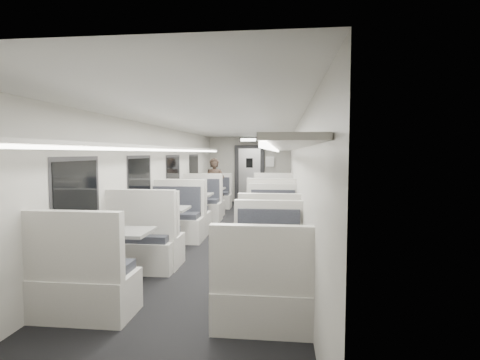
% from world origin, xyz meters
% --- Properties ---
extents(room, '(3.24, 12.24, 2.64)m').
position_xyz_m(room, '(0.00, 0.00, 1.20)').
color(room, black).
rests_on(room, ground).
extents(booth_left_a, '(1.05, 2.12, 1.14)m').
position_xyz_m(booth_left_a, '(-1.00, 3.51, 0.38)').
color(booth_left_a, beige).
rests_on(booth_left_a, room).
extents(booth_left_b, '(1.15, 2.34, 1.25)m').
position_xyz_m(booth_left_b, '(-1.00, 1.13, 0.42)').
color(booth_left_b, beige).
rests_on(booth_left_b, room).
extents(booth_left_c, '(1.16, 2.35, 1.26)m').
position_xyz_m(booth_left_c, '(-1.00, -1.25, 0.42)').
color(booth_left_c, beige).
rests_on(booth_left_c, room).
extents(booth_left_d, '(1.12, 2.27, 1.22)m').
position_xyz_m(booth_left_d, '(-1.00, -3.14, 0.41)').
color(booth_left_d, beige).
rests_on(booth_left_d, room).
extents(booth_right_a, '(0.99, 2.01, 1.07)m').
position_xyz_m(booth_right_a, '(1.00, 3.62, 0.36)').
color(booth_right_a, beige).
rests_on(booth_right_a, room).
extents(booth_right_b, '(1.16, 2.35, 1.26)m').
position_xyz_m(booth_right_b, '(1.00, 1.51, 0.42)').
color(booth_right_b, beige).
rests_on(booth_right_b, room).
extents(booth_right_c, '(1.06, 2.15, 1.15)m').
position_xyz_m(booth_right_c, '(1.00, -0.69, 0.38)').
color(booth_right_c, beige).
rests_on(booth_right_c, room).
extents(booth_right_d, '(1.03, 2.09, 1.12)m').
position_xyz_m(booth_right_d, '(1.00, -3.27, 0.37)').
color(booth_right_d, beige).
rests_on(booth_right_d, room).
extents(passenger, '(0.64, 0.45, 1.67)m').
position_xyz_m(passenger, '(-0.82, 3.17, 0.83)').
color(passenger, black).
rests_on(passenger, room).
extents(window_a, '(0.02, 1.18, 0.84)m').
position_xyz_m(window_a, '(-1.49, 3.40, 1.35)').
color(window_a, black).
rests_on(window_a, room).
extents(window_b, '(0.02, 1.18, 0.84)m').
position_xyz_m(window_b, '(-1.49, 1.20, 1.35)').
color(window_b, black).
rests_on(window_b, room).
extents(window_c, '(0.02, 1.18, 0.84)m').
position_xyz_m(window_c, '(-1.49, -1.00, 1.35)').
color(window_c, black).
rests_on(window_c, room).
extents(window_d, '(0.02, 1.18, 0.84)m').
position_xyz_m(window_d, '(-1.49, -3.20, 1.35)').
color(window_d, black).
rests_on(window_d, room).
extents(luggage_rack_left, '(0.46, 10.40, 0.09)m').
position_xyz_m(luggage_rack_left, '(-1.24, -0.30, 1.92)').
color(luggage_rack_left, beige).
rests_on(luggage_rack_left, room).
extents(luggage_rack_right, '(0.46, 10.40, 0.09)m').
position_xyz_m(luggage_rack_right, '(1.24, -0.30, 1.92)').
color(luggage_rack_right, beige).
rests_on(luggage_rack_right, room).
extents(vestibule_door, '(1.10, 0.13, 2.10)m').
position_xyz_m(vestibule_door, '(0.00, 5.93, 1.04)').
color(vestibule_door, black).
rests_on(vestibule_door, room).
extents(exit_sign, '(0.62, 0.12, 0.16)m').
position_xyz_m(exit_sign, '(0.00, 5.44, 2.28)').
color(exit_sign, black).
rests_on(exit_sign, room).
extents(wall_notice, '(0.32, 0.02, 0.40)m').
position_xyz_m(wall_notice, '(0.75, 5.92, 1.50)').
color(wall_notice, white).
rests_on(wall_notice, room).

